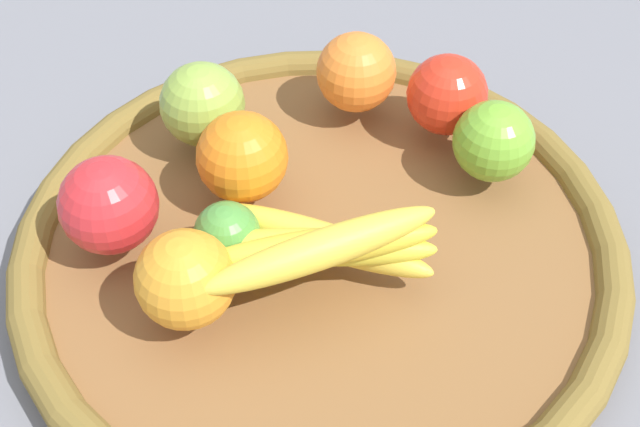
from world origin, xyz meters
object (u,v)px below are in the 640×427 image
Objects in this scene: orange_2 at (185,279)px; apple_3 at (109,205)px; apple_1 at (447,94)px; apple_0 at (206,103)px; orange_1 at (242,157)px; lime_0 at (227,234)px; banana_bunch at (319,246)px; orange_0 at (356,72)px; apple_2 at (494,141)px.

orange_2 is 0.95× the size of apple_3.
orange_2 reaches higher than apple_1.
apple_3 is at bearing -69.01° from apple_0.
orange_1 is 1.06× the size of apple_1.
lime_0 is at bearing 36.80° from apple_3.
apple_3 reaches higher than banana_bunch.
orange_2 is at bearing -86.95° from apple_1.
apple_3 is (-0.13, -0.09, 0.00)m from banana_bunch.
banana_bunch is 2.48× the size of apple_0.
apple_0 reaches higher than orange_0.
apple_3 is at bearing -103.00° from orange_1.
apple_3 is (-0.09, -0.00, 0.00)m from orange_2.
orange_1 is 1.10× the size of apple_2.
apple_1 is (-0.01, 0.28, -0.00)m from orange_2.
banana_bunch is at bearing -51.23° from orange_0.
apple_2 is at bearing 9.48° from orange_0.
apple_1 is 0.96× the size of apple_0.
orange_1 is at bearing -125.61° from apple_2.
orange_2 is 0.40× the size of banana_bunch.
banana_bunch is at bearing -74.86° from apple_1.
banana_bunch is 0.10m from orange_1.
apple_3 reaches higher than orange_2.
apple_3 reaches higher than apple_0.
lime_0 is (-0.01, -0.23, -0.01)m from apple_1.
orange_0 is 0.96× the size of orange_1.
orange_1 is (0.02, -0.14, 0.00)m from orange_0.
apple_0 reaches higher than apple_2.
orange_2 is at bearing -56.55° from orange_1.
orange_0 is 1.01× the size of apple_1.
banana_bunch is 2.43× the size of orange_1.
orange_2 reaches higher than orange_0.
orange_0 is 0.24m from apple_3.
orange_1 is 0.18m from apple_1.
orange_1 reaches higher than apple_0.
lime_0 is 0.70× the size of apple_0.
apple_3 is 0.09m from lime_0.
apple_0 is at bearing 149.34° from lime_0.
orange_0 is at bearing 97.63° from orange_1.
orange_0 is at bearing -153.20° from apple_1.
apple_1 reaches higher than lime_0.
apple_2 is 0.23m from apple_0.
apple_0 is (-0.19, -0.14, 0.00)m from apple_2.
apple_2 is 0.22m from lime_0.
apple_0 is at bearing -128.39° from apple_1.
apple_0 is (-0.12, 0.07, 0.01)m from lime_0.
apple_2 is (0.01, 0.17, 0.00)m from banana_bunch.
orange_2 is 1.03× the size of apple_1.
orange_0 is at bearing 128.77° from banana_bunch.
orange_0 is 0.14m from orange_1.
orange_1 is 0.98× the size of apple_3.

